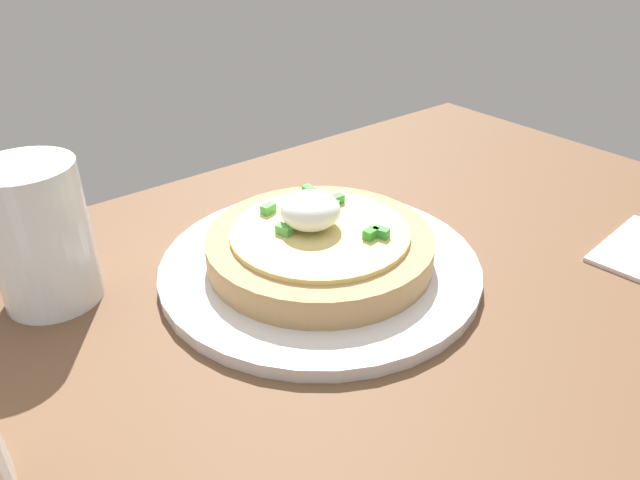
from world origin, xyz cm
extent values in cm
cube|color=brown|center=(0.00, 0.00, 1.06)|extent=(105.93, 66.82, 2.12)
cylinder|color=silver|center=(-7.13, -8.57, 2.68)|extent=(27.34, 27.34, 1.12)
cylinder|color=tan|center=(-7.13, -8.57, 4.51)|extent=(19.17, 19.17, 2.53)
cylinder|color=#D8C270|center=(-7.13, -8.57, 6.01)|extent=(15.05, 15.05, 0.48)
ellipsoid|color=white|center=(-6.85, -9.48, 7.77)|extent=(5.02, 5.02, 3.05)
cube|color=green|center=(-10.26, -4.55, 6.65)|extent=(1.17, 1.47, 0.80)
cube|color=green|center=(-9.51, -4.93, 6.65)|extent=(1.38, 0.97, 0.80)
cube|color=#4EB14C|center=(-5.49, -13.75, 6.65)|extent=(1.44, 1.10, 0.80)
cube|color=green|center=(-11.31, -11.39, 6.65)|extent=(1.29, 0.82, 0.80)
cube|color=#55AF4F|center=(-4.38, -9.83, 6.65)|extent=(1.13, 1.46, 0.80)
cube|color=#338033|center=(-10.27, -10.77, 6.65)|extent=(1.32, 1.51, 0.80)
cube|color=green|center=(-10.47, -14.39, 6.65)|extent=(0.94, 1.36, 0.80)
cylinder|color=silver|center=(11.93, -19.00, 7.90)|extent=(7.51, 7.51, 11.55)
cylinder|color=#C27819|center=(11.93, -19.00, 5.96)|extent=(6.61, 6.61, 6.87)
camera|label=1|loc=(19.42, 24.51, 30.19)|focal=32.86mm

